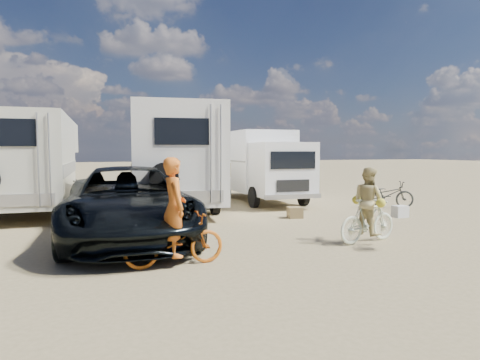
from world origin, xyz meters
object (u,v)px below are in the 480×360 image
object	(u,v)px
rv_main	(171,159)
dark_suv	(128,203)
rv_left	(31,164)
box_truck	(262,166)
bike_woman	(368,220)
bike_parked	(387,194)
rider_man	(174,217)
rider_woman	(368,209)
bike_man	(175,240)
crate	(295,212)
cooler	(193,224)

from	to	relation	value
rv_main	dark_suv	bearing A→B (deg)	-103.04
rv_left	dark_suv	size ratio (longest dim) A/B	1.35
box_truck	bike_woman	size ratio (longest dim) A/B	3.61
rv_left	bike_parked	size ratio (longest dim) A/B	4.45
dark_suv	rider_man	bearing A→B (deg)	-75.34
bike_woman	rider_woman	world-z (taller)	rider_woman
bike_man	crate	distance (m)	6.09
crate	rider_man	bearing A→B (deg)	-137.53
rider_man	bike_parked	xyz separation A→B (m)	(8.62, 5.02, -0.40)
dark_suv	rider_man	size ratio (longest dim) A/B	3.44
rv_main	bike_woman	bearing A→B (deg)	-63.40
box_truck	rider_woman	size ratio (longest dim) A/B	3.95
rv_left	rider_man	bearing A→B (deg)	-68.12
bike_woman	crate	world-z (taller)	bike_woman
rv_main	crate	xyz separation A→B (m)	(2.95, -4.37, -1.56)
box_truck	cooler	distance (m)	7.06
rider_man	bike_parked	bearing A→B (deg)	-63.54
bike_man	crate	world-z (taller)	bike_man
cooler	crate	world-z (taller)	cooler
box_truck	cooler	size ratio (longest dim) A/B	10.54
box_truck	rv_main	bearing A→B (deg)	-179.54
rider_woman	crate	bearing A→B (deg)	-11.71
dark_suv	crate	distance (m)	5.31
dark_suv	crate	xyz separation A→B (m)	(5.05, 1.48, -0.67)
rider_man	bike_parked	distance (m)	9.99
rv_main	rider_man	xyz separation A→B (m)	(-1.53, -8.48, -0.85)
bike_man	rider_man	xyz separation A→B (m)	(0.00, 0.00, 0.41)
rv_left	bike_parked	xyz separation A→B (m)	(11.89, -3.88, -1.10)
box_truck	dark_suv	bearing A→B (deg)	-132.97
rv_left	box_truck	xyz separation A→B (m)	(8.45, -0.53, -0.17)
rv_main	rv_left	distance (m)	4.82
cooler	rv_left	bearing A→B (deg)	137.48
rider_man	rider_woman	size ratio (longest dim) A/B	1.17
rider_woman	dark_suv	bearing A→B (deg)	55.79
rv_main	crate	size ratio (longest dim) A/B	21.43
box_truck	bike_parked	size ratio (longest dim) A/B	3.24
rv_main	rider_woman	size ratio (longest dim) A/B	5.99
dark_suv	bike_woman	bearing A→B (deg)	-20.88
bike_woman	bike_parked	distance (m)	6.19
rv_main	dark_suv	distance (m)	6.28
rider_man	rider_woman	bearing A→B (deg)	-87.72
rv_left	cooler	xyz separation A→B (m)	(4.27, -6.09, -1.36)
box_truck	dark_suv	xyz separation A→B (m)	(-5.75, -5.75, -0.58)
dark_suv	crate	bearing A→B (deg)	18.79
box_truck	rider_man	xyz separation A→B (m)	(-5.18, -8.38, -0.54)
rv_left	rv_main	bearing A→B (deg)	-3.41
rider_woman	box_truck	bearing A→B (deg)	-16.28
bike_man	rider_man	distance (m)	0.41
dark_suv	cooler	distance (m)	1.69
box_truck	crate	size ratio (longest dim) A/B	14.12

